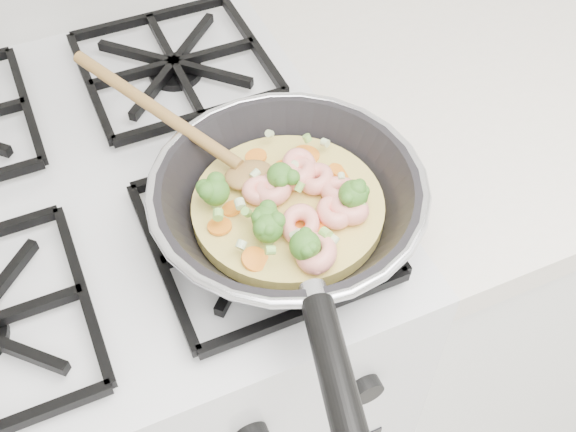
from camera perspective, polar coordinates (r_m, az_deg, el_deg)
name	(u,v)px	position (r m, az deg, el deg)	size (l,w,h in m)	color
stove	(149,369)	(1.18, -11.19, -12.10)	(0.60, 0.60, 0.92)	silver
counter_right	(552,219)	(1.44, 20.64, -0.19)	(1.00, 0.60, 0.90)	white
skillet	(289,204)	(0.70, 0.05, 1.01)	(0.29, 0.56, 0.09)	black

